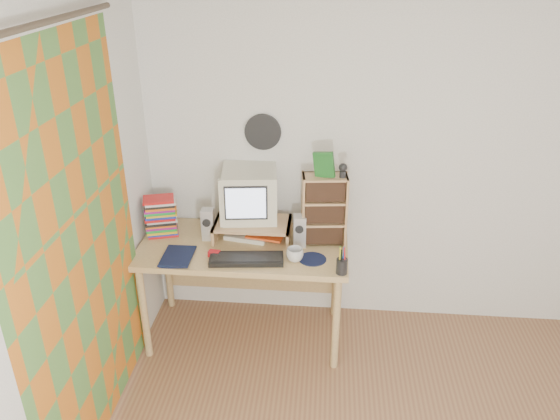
% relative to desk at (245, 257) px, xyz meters
% --- Properties ---
extents(back_wall, '(3.50, 0.00, 3.50)m').
position_rel_desk_xyz_m(back_wall, '(1.03, 0.31, 0.63)').
color(back_wall, white).
rests_on(back_wall, floor).
extents(left_wall, '(0.00, 3.50, 3.50)m').
position_rel_desk_xyz_m(left_wall, '(-0.72, -1.44, 0.63)').
color(left_wall, white).
rests_on(left_wall, floor).
extents(curtain, '(0.00, 2.20, 2.20)m').
position_rel_desk_xyz_m(curtain, '(-0.68, -0.96, 0.53)').
color(curtain, '#C5681B').
rests_on(curtain, left_wall).
extents(wall_disc, '(0.25, 0.02, 0.25)m').
position_rel_desk_xyz_m(wall_disc, '(0.10, 0.29, 0.81)').
color(wall_disc, black).
rests_on(wall_disc, back_wall).
extents(desk, '(1.40, 0.70, 0.75)m').
position_rel_desk_xyz_m(desk, '(0.00, 0.00, 0.00)').
color(desk, '#D7B574').
rests_on(desk, floor).
extents(monitor_riser, '(0.52, 0.30, 0.12)m').
position_rel_desk_xyz_m(monitor_riser, '(0.05, 0.04, 0.23)').
color(monitor_riser, tan).
rests_on(monitor_riser, desk).
extents(crt_monitor, '(0.40, 0.40, 0.34)m').
position_rel_desk_xyz_m(crt_monitor, '(0.02, 0.09, 0.43)').
color(crt_monitor, beige).
rests_on(crt_monitor, monitor_riser).
extents(speaker_left, '(0.09, 0.09, 0.22)m').
position_rel_desk_xyz_m(speaker_left, '(-0.25, -0.00, 0.24)').
color(speaker_left, silver).
rests_on(speaker_left, desk).
extents(speaker_right, '(0.09, 0.09, 0.22)m').
position_rel_desk_xyz_m(speaker_right, '(0.38, -0.04, 0.24)').
color(speaker_right, silver).
rests_on(speaker_right, desk).
extents(keyboard, '(0.49, 0.20, 0.03)m').
position_rel_desk_xyz_m(keyboard, '(0.05, -0.28, 0.15)').
color(keyboard, black).
rests_on(keyboard, desk).
extents(dvd_stack, '(0.24, 0.20, 0.29)m').
position_rel_desk_xyz_m(dvd_stack, '(-0.58, 0.03, 0.28)').
color(dvd_stack, brown).
rests_on(dvd_stack, desk).
extents(cd_rack, '(0.31, 0.19, 0.49)m').
position_rel_desk_xyz_m(cd_rack, '(0.53, 0.02, 0.38)').
color(cd_rack, tan).
rests_on(cd_rack, desk).
extents(mug, '(0.12, 0.12, 0.09)m').
position_rel_desk_xyz_m(mug, '(0.36, -0.24, 0.18)').
color(mug, silver).
rests_on(mug, desk).
extents(diary, '(0.24, 0.18, 0.05)m').
position_rel_desk_xyz_m(diary, '(-0.49, -0.28, 0.16)').
color(diary, '#0E1636').
rests_on(diary, desk).
extents(mousepad, '(0.22, 0.22, 0.00)m').
position_rel_desk_xyz_m(mousepad, '(0.47, -0.22, 0.14)').
color(mousepad, '#0F1B33').
rests_on(mousepad, desk).
extents(pen_cup, '(0.07, 0.07, 0.14)m').
position_rel_desk_xyz_m(pen_cup, '(0.66, -0.36, 0.20)').
color(pen_cup, black).
rests_on(pen_cup, desk).
extents(papers, '(0.32, 0.26, 0.04)m').
position_rel_desk_xyz_m(papers, '(0.07, 0.06, 0.15)').
color(papers, silver).
rests_on(papers, desk).
extents(red_box, '(0.08, 0.06, 0.04)m').
position_rel_desk_xyz_m(red_box, '(-0.17, -0.23, 0.15)').
color(red_box, red).
rests_on(red_box, desk).
extents(game_box, '(0.13, 0.06, 0.17)m').
position_rel_desk_xyz_m(game_box, '(0.52, -0.00, 0.71)').
color(game_box, '#1B6021').
rests_on(game_box, cd_rack).
extents(webcam, '(0.06, 0.06, 0.09)m').
position_rel_desk_xyz_m(webcam, '(0.64, 0.00, 0.67)').
color(webcam, black).
rests_on(webcam, cd_rack).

